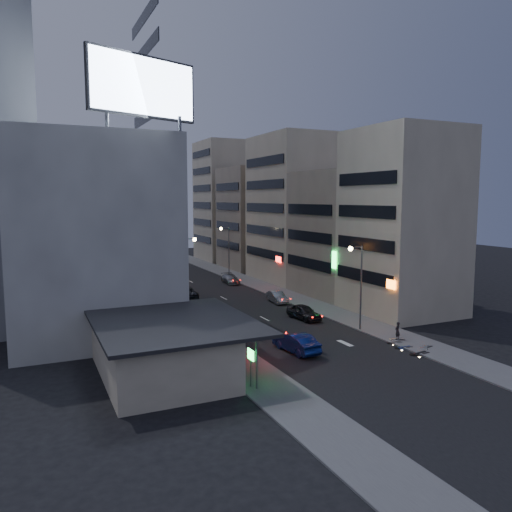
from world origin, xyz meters
TOP-DOWN VIEW (x-y plane):
  - ground at (0.00, 0.00)m, footprint 180.00×180.00m
  - sidewalk_left at (-8.00, 30.00)m, footprint 4.00×120.00m
  - sidewalk_right at (8.00, 30.00)m, footprint 4.00×120.00m
  - food_court at (-13.90, 2.00)m, footprint 11.00×13.00m
  - white_building at (-17.00, 20.00)m, footprint 14.00×24.00m
  - shophouse_near at (15.00, 10.50)m, footprint 10.00×11.00m
  - shophouse_mid at (15.50, 22.00)m, footprint 11.00×12.00m
  - shophouse_far at (15.00, 35.00)m, footprint 10.00×14.00m
  - far_left_a at (-15.50, 45.00)m, footprint 11.00×10.00m
  - far_left_b at (-16.00, 58.00)m, footprint 12.00×10.00m
  - far_right_a at (15.50, 50.00)m, footprint 11.00×12.00m
  - far_right_b at (16.00, 64.00)m, footprint 12.00×12.00m
  - billboard at (-12.99, 9.97)m, footprint 9.52×3.75m
  - street_lamp_right_near at (5.90, 6.00)m, footprint 1.60×0.44m
  - street_lamp_left at (-5.90, 22.00)m, footprint 1.60×0.44m
  - street_lamp_right_far at (5.90, 40.00)m, footprint 1.60×0.44m
  - parked_car_right_near at (3.61, 12.07)m, footprint 2.26×4.65m
  - parked_car_right_mid at (4.92, 20.72)m, footprint 1.86×4.23m
  - parked_car_left at (-4.56, 27.55)m, footprint 3.25×5.92m
  - parked_car_right_far at (4.87, 35.81)m, footprint 2.34×4.85m
  - road_car_blue at (-2.59, 2.64)m, footprint 2.15×4.97m
  - road_car_silver at (-5.00, 14.29)m, footprint 2.27×4.72m
  - person at (7.17, 1.73)m, footprint 0.67×0.55m
  - scooter_black_a at (6.89, -1.87)m, footprint 0.95×2.09m
  - scooter_silver_a at (8.36, -0.70)m, footprint 1.10×2.00m
  - scooter_blue at (6.83, -0.18)m, footprint 0.64×1.78m
  - scooter_black_b at (7.05, 1.21)m, footprint 0.66×1.64m
  - scooter_silver_b at (7.82, 1.67)m, footprint 1.36×1.97m

SIDE VIEW (x-z plane):
  - ground at x=0.00m, z-range 0.00..0.00m
  - sidewalk_left at x=-8.00m, z-range 0.00..0.12m
  - sidewalk_right at x=8.00m, z-range 0.00..0.12m
  - scooter_black_b at x=7.05m, z-range 0.12..1.10m
  - scooter_blue at x=6.83m, z-range 0.12..1.20m
  - road_car_silver at x=-5.00m, z-range 0.00..1.32m
  - parked_car_right_mid at x=4.92m, z-range 0.00..1.35m
  - parked_car_right_far at x=4.87m, z-range 0.00..1.36m
  - scooter_silver_b at x=7.82m, z-range 0.12..1.27m
  - scooter_silver_a at x=8.36m, z-range 0.12..1.28m
  - scooter_black_a at x=6.89m, z-range 0.12..1.35m
  - parked_car_right_near at x=3.61m, z-range 0.00..1.53m
  - parked_car_left at x=-4.56m, z-range 0.00..1.57m
  - road_car_blue at x=-2.59m, z-range 0.00..1.59m
  - person at x=7.17m, z-range 0.12..1.69m
  - food_court at x=-13.90m, z-range 0.05..3.92m
  - street_lamp_right_near at x=5.90m, z-range 1.35..9.37m
  - street_lamp_left at x=-5.90m, z-range 1.35..9.37m
  - street_lamp_right_far at x=5.90m, z-range 1.35..9.37m
  - far_left_b at x=-16.00m, z-range 0.00..15.00m
  - shophouse_mid at x=15.50m, z-range 0.00..16.00m
  - white_building at x=-17.00m, z-range 0.00..18.00m
  - far_right_a at x=15.50m, z-range 0.00..18.00m
  - shophouse_near at x=15.00m, z-range 0.00..20.00m
  - far_left_a at x=-15.50m, z-range 0.00..20.00m
  - shophouse_far at x=15.00m, z-range 0.00..22.00m
  - far_right_b at x=16.00m, z-range 0.00..24.00m
  - billboard at x=-12.99m, z-range 18.56..24.76m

